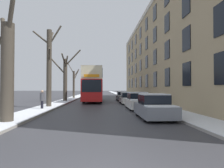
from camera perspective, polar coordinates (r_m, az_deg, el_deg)
The scene contains 14 objects.
sidewalk_left at distance 56.93m, azimuth -8.35°, elevation -3.07°, with size 2.16×130.00×0.16m.
sidewalk_right at distance 56.97m, azimuth 2.36°, elevation -3.08°, with size 2.16×130.00×0.16m.
terrace_facade_right at distance 30.69m, azimuth 18.18°, elevation 7.95°, with size 9.10×45.46×13.51m.
bare_tree_left_0 at distance 11.90m, azimuth -27.77°, elevation 4.41°, with size 2.02×2.20×7.35m.
bare_tree_left_1 at distance 20.43m, azimuth -17.57°, elevation 5.33°, with size 3.43×3.29×8.02m.
bare_tree_left_2 at distance 28.77m, azimuth -13.23°, elevation 1.96°, with size 4.37×2.24×7.37m.
bare_tree_left_3 at distance 37.36m, azimuth -10.85°, elevation 0.25°, with size 2.23×0.91×6.61m.
double_decker_bus at distance 28.63m, azimuth -5.34°, elevation 0.15°, with size 2.54×11.27×4.57m.
parked_car_0 at distance 12.78m, azimuth 11.95°, elevation -6.50°, with size 1.88×4.01×1.55m.
parked_car_1 at distance 18.19m, azimuth 7.36°, elevation -4.94°, with size 1.85×4.38×1.55m.
parked_car_2 at distance 24.57m, azimuth 4.60°, elevation -4.12°, with size 1.85×4.41×1.42m.
parked_car_3 at distance 30.72m, azimuth 3.03°, elevation -3.57°, with size 1.80×4.44×1.40m.
oncoming_van at distance 42.26m, azimuth -4.83°, elevation -2.07°, with size 2.00×5.60×2.38m.
pedestrian_left_sidewalk at distance 18.21m, azimuth -19.34°, elevation -4.13°, with size 0.38×0.38×1.73m.
Camera 1 is at (-0.18, -3.67, 1.88)m, focal length 32.00 mm.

